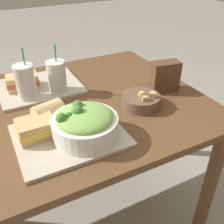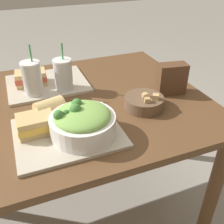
{
  "view_description": "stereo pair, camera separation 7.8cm",
  "coord_description": "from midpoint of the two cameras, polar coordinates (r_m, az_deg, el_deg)",
  "views": [
    {
      "loc": [
        -0.13,
        -0.91,
        1.29
      ],
      "look_at": [
        0.23,
        -0.21,
        0.79
      ],
      "focal_mm": 42.0,
      "sensor_mm": 36.0,
      "label": 1
    },
    {
      "loc": [
        -0.06,
        -0.95,
        1.29
      ],
      "look_at": [
        0.23,
        -0.21,
        0.79
      ],
      "focal_mm": 42.0,
      "sensor_mm": 36.0,
      "label": 2
    }
  ],
  "objects": [
    {
      "name": "drink_cup_red",
      "position": [
        1.17,
        -8.67,
        7.89
      ],
      "size": [
        0.08,
        0.08,
        0.21
      ],
      "color": "silver",
      "rests_on": "tray_far"
    },
    {
      "name": "ground_plane",
      "position": [
        1.6,
        -9.99,
        -22.28
      ],
      "size": [
        12.0,
        12.0,
        0.0
      ],
      "primitive_type": "plane",
      "color": "gray"
    },
    {
      "name": "tray_far",
      "position": [
        1.27,
        -12.2,
        6.02
      ],
      "size": [
        0.36,
        0.3,
        0.01
      ],
      "color": "#BCB29E",
      "rests_on": "dining_table"
    },
    {
      "name": "sandwich_far",
      "position": [
        1.26,
        -15.5,
        7.15
      ],
      "size": [
        0.14,
        0.1,
        0.06
      ],
      "rotation": [
        0.0,
        0.0,
        -0.07
      ],
      "color": "tan",
      "rests_on": "tray_far"
    },
    {
      "name": "sandwich_near",
      "position": [
        0.92,
        -13.93,
        -2.62
      ],
      "size": [
        0.13,
        0.1,
        0.06
      ],
      "rotation": [
        0.0,
        0.0,
        0.02
      ],
      "color": "tan",
      "rests_on": "tray_near"
    },
    {
      "name": "salad_bowl",
      "position": [
        0.87,
        -3.95,
        -2.16
      ],
      "size": [
        0.22,
        0.22,
        0.12
      ],
      "color": "white",
      "rests_on": "tray_near"
    },
    {
      "name": "chip_bag",
      "position": [
        1.18,
        14.67,
        6.96
      ],
      "size": [
        0.13,
        0.08,
        0.14
      ],
      "rotation": [
        0.0,
        0.0,
        -0.17
      ],
      "color": "brown",
      "rests_on": "dining_table"
    },
    {
      "name": "baguette_near",
      "position": [
        0.98,
        -11.04,
        0.61
      ],
      "size": [
        0.12,
        0.1,
        0.08
      ],
      "rotation": [
        0.0,
        0.0,
        1.82
      ],
      "color": "tan",
      "rests_on": "tray_near"
    },
    {
      "name": "drink_cup_dark",
      "position": [
        1.15,
        -14.87,
        6.92
      ],
      "size": [
        0.08,
        0.08,
        0.22
      ],
      "color": "silver",
      "rests_on": "tray_far"
    },
    {
      "name": "soup_bowl",
      "position": [
        1.06,
        9.08,
        2.15
      ],
      "size": [
        0.16,
        0.16,
        0.07
      ],
      "color": "brown",
      "rests_on": "dining_table"
    },
    {
      "name": "tray_near",
      "position": [
        0.92,
        -7.16,
        -4.61
      ],
      "size": [
        0.36,
        0.3,
        0.01
      ],
      "color": "#BCB29E",
      "rests_on": "dining_table"
    },
    {
      "name": "dining_table",
      "position": [
        1.14,
        -13.0,
        -3.25
      ],
      "size": [
        1.4,
        0.89,
        0.73
      ],
      "color": "brown",
      "rests_on": "ground_plane"
    }
  ]
}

